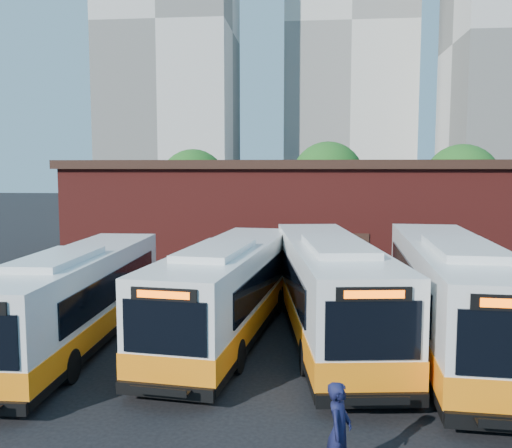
# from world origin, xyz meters

# --- Properties ---
(ground) EXTENTS (220.00, 220.00, 0.00)m
(ground) POSITION_xyz_m (0.00, 0.00, 0.00)
(ground) COLOR black
(bus_west) EXTENTS (2.79, 12.12, 3.28)m
(bus_west) POSITION_xyz_m (-7.45, 1.39, 1.49)
(bus_west) COLOR silver
(bus_west) RESTS_ON ground
(bus_midwest) EXTENTS (3.98, 12.69, 3.41)m
(bus_midwest) POSITION_xyz_m (-2.50, 2.86, 1.55)
(bus_midwest) COLOR silver
(bus_midwest) RESTS_ON ground
(bus_mideast) EXTENTS (4.30, 13.34, 3.58)m
(bus_mideast) POSITION_xyz_m (1.04, 3.06, 1.63)
(bus_mideast) COLOR silver
(bus_mideast) RESTS_ON ground
(bus_east) EXTENTS (3.58, 13.66, 3.68)m
(bus_east) POSITION_xyz_m (5.05, 2.35, 1.67)
(bus_east) COLOR silver
(bus_east) RESTS_ON ground
(transit_worker) EXTENTS (0.65, 0.81, 1.94)m
(transit_worker) POSITION_xyz_m (0.91, -5.86, 0.97)
(transit_worker) COLOR #121434
(transit_worker) RESTS_ON ground
(depot_building) EXTENTS (28.60, 12.60, 6.40)m
(depot_building) POSITION_xyz_m (0.00, 20.00, 3.26)
(depot_building) COLOR maroon
(depot_building) RESTS_ON ground
(tree_west) EXTENTS (6.00, 6.00, 7.65)m
(tree_west) POSITION_xyz_m (-10.00, 32.00, 4.64)
(tree_west) COLOR #382314
(tree_west) RESTS_ON ground
(tree_mid) EXTENTS (6.56, 6.56, 8.36)m
(tree_mid) POSITION_xyz_m (2.00, 34.00, 5.08)
(tree_mid) COLOR #382314
(tree_mid) RESTS_ON ground
(tree_east) EXTENTS (6.24, 6.24, 7.96)m
(tree_east) POSITION_xyz_m (13.00, 31.00, 4.83)
(tree_east) COLOR #382314
(tree_east) RESTS_ON ground
(tower_left) EXTENTS (20.00, 18.00, 56.20)m
(tower_left) POSITION_xyz_m (-22.00, 72.00, 27.84)
(tower_left) COLOR beige
(tower_left) RESTS_ON ground
(tower_center) EXTENTS (22.00, 20.00, 61.20)m
(tower_center) POSITION_xyz_m (7.00, 86.00, 30.34)
(tower_center) COLOR beige
(tower_center) RESTS_ON ground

